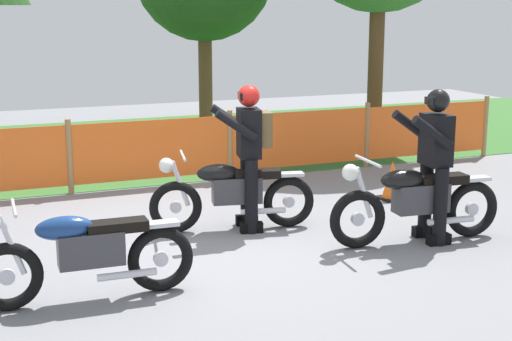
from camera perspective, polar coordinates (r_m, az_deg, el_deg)
name	(u,v)px	position (r m, az deg, el deg)	size (l,w,h in m)	color
ground	(219,241)	(8.41, -2.85, -5.40)	(24.00, 24.00, 0.02)	gray
grass_verge	(108,147)	(14.17, -11.20, 1.77)	(24.00, 6.67, 0.01)	#386B2D
barrier_fence	(153,150)	(10.88, -7.84, 1.58)	(11.88, 0.08, 1.05)	#997547
motorcycle_lead	(232,193)	(8.69, -1.85, -1.70)	(1.92, 0.69, 0.92)	black
motorcycle_trailing	(416,201)	(8.40, 12.04, -2.29)	(2.05, 0.60, 0.97)	black
motorcycle_third	(84,253)	(6.77, -12.93, -6.10)	(1.95, 0.57, 0.92)	black
rider_lead	(250,149)	(8.61, -0.49, 1.64)	(0.74, 0.63, 1.69)	black
rider_trailing	(434,160)	(8.40, 13.36, 0.79)	(0.59, 0.58, 1.69)	black
traffic_cone	(392,180)	(10.27, 10.31, -0.75)	(0.32, 0.32, 0.53)	black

